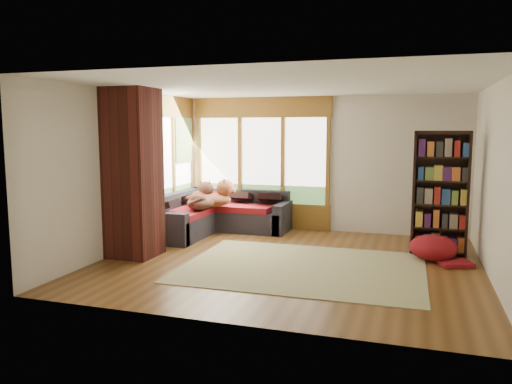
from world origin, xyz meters
The scene contains 17 objects.
floor centered at (0.00, 0.00, 0.00)m, with size 5.50×5.50×0.00m, color #583718.
ceiling centered at (0.00, 0.00, 2.60)m, with size 5.50×5.50×0.00m, color white.
wall_back centered at (0.00, 2.50, 1.30)m, with size 5.50×0.04×2.60m, color silver.
wall_front centered at (0.00, -2.50, 1.30)m, with size 5.50×0.04×2.60m, color silver.
wall_left centered at (-2.75, 0.00, 1.30)m, with size 0.04×5.00×2.60m, color silver.
wall_right centered at (2.75, 0.00, 1.30)m, with size 0.04×5.00×2.60m, color silver.
windows_back centered at (-1.20, 2.47, 1.35)m, with size 2.82×0.10×1.90m.
windows_left centered at (-2.72, 1.20, 1.35)m, with size 0.10×2.62×1.90m.
roller_blind centered at (-2.69, 2.03, 1.75)m, with size 0.03×0.72×0.90m, color #738F57.
brick_chimney centered at (-2.40, -0.35, 1.30)m, with size 0.70×0.70×2.60m, color #471914.
sectional_sofa centered at (-1.95, 1.70, 0.30)m, with size 2.20×2.20×0.80m.
area_rug centered at (0.27, -0.23, 0.01)m, with size 3.39×2.59×0.01m, color beige.
bookshelf centered at (2.14, 1.18, 0.98)m, with size 0.84×0.28×1.95m.
pouf centered at (2.06, 0.78, 0.20)m, with size 0.71×0.71×0.38m, color maroon.
dog_tan centered at (-1.85, 1.54, 0.77)m, with size 0.95×0.82×0.46m.
dog_brindle centered at (-1.98, 1.30, 0.75)m, with size 0.54×0.82×0.43m.
throw_pillows centered at (-1.92, 1.85, 0.77)m, with size 1.98×1.68×0.45m.
Camera 1 is at (1.75, -7.08, 1.99)m, focal length 35.00 mm.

